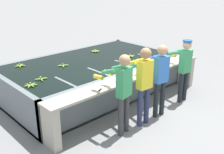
{
  "coord_description": "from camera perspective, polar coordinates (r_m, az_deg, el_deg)",
  "views": [
    {
      "loc": [
        -4.27,
        -3.51,
        2.94
      ],
      "look_at": [
        0.0,
        0.99,
        0.61
      ],
      "focal_mm": 42.0,
      "sensor_mm": 36.0,
      "label": 1
    }
  ],
  "objects": [
    {
      "name": "worker_0",
      "position": [
        5.02,
        2.32,
        -2.32
      ],
      "size": [
        0.48,
        0.74,
        1.65
      ],
      "color": "#38383D",
      "rests_on": "ground"
    },
    {
      "name": "knife_0",
      "position": [
        5.24,
        -2.31,
        -2.52
      ],
      "size": [
        0.33,
        0.18,
        0.02
      ],
      "color": "silver",
      "rests_on": "work_ledge"
    },
    {
      "name": "worker_1",
      "position": [
        5.37,
        6.84,
        -0.55
      ],
      "size": [
        0.44,
        0.73,
        1.69
      ],
      "color": "navy",
      "rests_on": "ground"
    },
    {
      "name": "banana_bunch_floating_6",
      "position": [
        7.98,
        -3.71,
        5.64
      ],
      "size": [
        0.28,
        0.28,
        0.08
      ],
      "color": "#8CB738",
      "rests_on": "wash_tank"
    },
    {
      "name": "worker_3",
      "position": [
        6.67,
        15.37,
        2.51
      ],
      "size": [
        0.42,
        0.72,
        1.58
      ],
      "color": "#1E2328",
      "rests_on": "ground"
    },
    {
      "name": "banana_bunch_floating_1",
      "position": [
        5.93,
        -15.19,
        -0.38
      ],
      "size": [
        0.28,
        0.28,
        0.08
      ],
      "color": "#8CB738",
      "rests_on": "wash_tank"
    },
    {
      "name": "worker_2",
      "position": [
        5.79,
        10.36,
        0.59
      ],
      "size": [
        0.47,
        0.73,
        1.66
      ],
      "color": "#1E2328",
      "rests_on": "ground"
    },
    {
      "name": "banana_bunch_floating_3",
      "position": [
        7.04,
        5.65,
        3.53
      ],
      "size": [
        0.28,
        0.28,
        0.08
      ],
      "color": "#7FAD33",
      "rests_on": "wash_tank"
    },
    {
      "name": "wash_tank",
      "position": [
        7.24,
        -4.33,
        0.26
      ],
      "size": [
        4.69,
        2.69,
        0.87
      ],
      "color": "slate",
      "rests_on": "ground"
    },
    {
      "name": "ground_plane",
      "position": [
        6.26,
        6.28,
        -7.57
      ],
      "size": [
        80.0,
        80.0,
        0.0
      ],
      "primitive_type": "plane",
      "color": "gray",
      "rests_on": "ground"
    },
    {
      "name": "banana_bunch_floating_2",
      "position": [
        7.0,
        -19.4,
        2.35
      ],
      "size": [
        0.27,
        0.28,
        0.08
      ],
      "color": "#8CB738",
      "rests_on": "wash_tank"
    },
    {
      "name": "banana_bunch_floating_0",
      "position": [
        7.47,
        3.99,
        4.59
      ],
      "size": [
        0.28,
        0.27,
        0.08
      ],
      "color": "#9EC642",
      "rests_on": "wash_tank"
    },
    {
      "name": "work_ledge",
      "position": [
        6.12,
        4.91,
        -1.67
      ],
      "size": [
        4.69,
        0.45,
        0.87
      ],
      "color": "#A8A393",
      "rests_on": "ground"
    },
    {
      "name": "banana_bunch_floating_5",
      "position": [
        6.74,
        -10.62,
        2.5
      ],
      "size": [
        0.26,
        0.26,
        0.08
      ],
      "color": "#9EC642",
      "rests_on": "wash_tank"
    },
    {
      "name": "banana_bunch_floating_4",
      "position": [
        5.65,
        -17.29,
        -1.68
      ],
      "size": [
        0.28,
        0.28,
        0.08
      ],
      "color": "#75A333",
      "rests_on": "wash_tank"
    }
  ]
}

